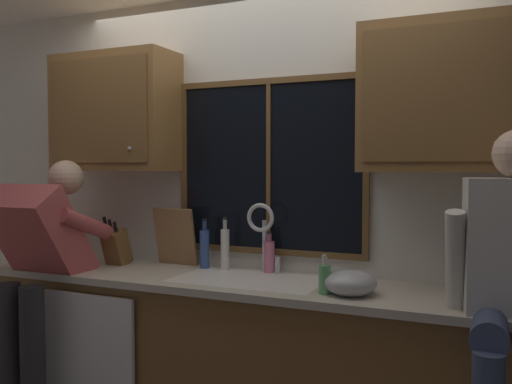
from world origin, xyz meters
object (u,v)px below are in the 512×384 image
Objects in this scene: knife_block at (116,247)px; mixing_bowl at (350,283)px; bottle_amber_small at (225,248)px; soap_dispenser at (325,279)px; cutting_board at (175,237)px; bottle_tall_clear at (205,248)px; bottle_green_glass at (269,256)px; person_standing at (39,265)px.

mixing_bowl is at bearing -7.07° from knife_block.
bottle_amber_small is (0.69, 0.12, 0.02)m from knife_block.
mixing_bowl is at bearing 18.62° from soap_dispenser.
cutting_board is 1.87× the size of soap_dispenser.
bottle_amber_small is at bearing 1.57° from bottle_tall_clear.
knife_block reaches higher than bottle_tall_clear.
bottle_amber_small is (-0.27, -0.03, 0.03)m from bottle_green_glass.
bottle_green_glass is (0.62, 0.01, -0.08)m from cutting_board.
bottle_amber_small is at bearing 154.06° from soap_dispenser.
soap_dispenser is (1.06, -0.37, -0.10)m from cutting_board.
soap_dispenser is at bearing -25.94° from bottle_amber_small.
knife_block is (0.24, 0.39, 0.07)m from person_standing.
bottle_amber_small is (0.35, -0.02, -0.05)m from cutting_board.
cutting_board is at bearing 42.67° from person_standing.
cutting_board is at bearing 161.03° from soap_dispenser.
cutting_board reaches higher than knife_block.
cutting_board is 0.63m from bottle_green_glass.
bottle_tall_clear is at bearing -178.43° from bottle_amber_small.
mixing_bowl is 1.01m from bottle_tall_clear.
soap_dispenser is 0.91m from bottle_tall_clear.
mixing_bowl is 1.32× the size of soap_dispenser.
person_standing reaches higher than soap_dispenser.
bottle_amber_small is at bearing -3.29° from cutting_board.
knife_block reaches higher than soap_dispenser.
bottle_tall_clear is (0.56, 0.12, 0.01)m from knife_block.
mixing_bowl is 0.81× the size of bottle_amber_small.
knife_block reaches higher than bottle_green_glass.
cutting_board is 1.15× the size of bottle_amber_small.
knife_block is at bearing -170.23° from bottle_amber_small.
soap_dispenser is 0.62× the size of bottle_amber_small.
mixing_bowl is (1.18, -0.33, -0.12)m from cutting_board.
cutting_board is at bearing 176.71° from bottle_amber_small.
knife_block is 1.53m from mixing_bowl.
bottle_tall_clear is (-0.96, 0.30, 0.07)m from mixing_bowl.
bottle_green_glass is at bearing 4.29° from bottle_tall_clear.
bottle_amber_small is at bearing 159.51° from mixing_bowl.
knife_block is 0.97m from bottle_green_glass.
cutting_board is 0.36m from bottle_amber_small.
cutting_board reaches higher than bottle_amber_small.
soap_dispenser is at bearing 5.71° from person_standing.
person_standing is 0.46m from knife_block.
mixing_bowl is at bearing -17.60° from bottle_tall_clear.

